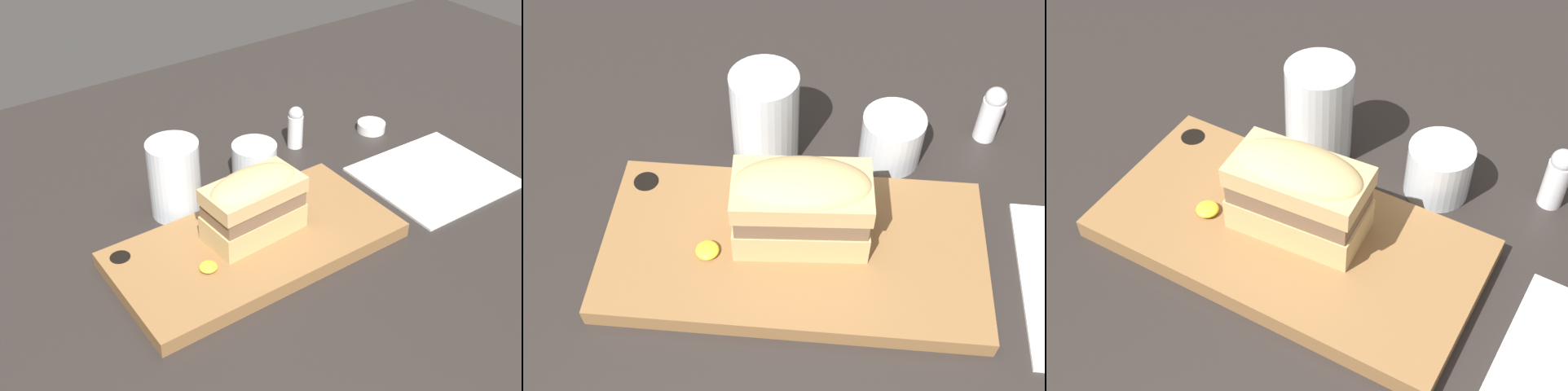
# 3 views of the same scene
# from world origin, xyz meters

# --- Properties ---
(dining_table) EXTENTS (1.91, 1.26, 0.02)m
(dining_table) POSITION_xyz_m (0.00, 0.00, 0.01)
(dining_table) COLOR #282321
(dining_table) RESTS_ON ground
(serving_board) EXTENTS (0.40, 0.20, 0.02)m
(serving_board) POSITION_xyz_m (-0.08, -0.00, 0.03)
(serving_board) COLOR olive
(serving_board) RESTS_ON dining_table
(sandwich) EXTENTS (0.14, 0.08, 0.10)m
(sandwich) POSITION_xyz_m (-0.07, 0.01, 0.09)
(sandwich) COLOR tan
(sandwich) RESTS_ON serving_board
(mustard_dollop) EXTENTS (0.02, 0.02, 0.01)m
(mustard_dollop) POSITION_xyz_m (-0.16, -0.02, 0.05)
(mustard_dollop) COLOR yellow
(mustard_dollop) RESTS_ON serving_board
(water_glass) EXTENTS (0.08, 0.08, 0.12)m
(water_glass) POSITION_xyz_m (-0.12, 0.14, 0.07)
(water_glass) COLOR silver
(water_glass) RESTS_ON dining_table
(wine_glass) EXTENTS (0.07, 0.07, 0.06)m
(wine_glass) POSITION_xyz_m (0.02, 0.15, 0.05)
(wine_glass) COLOR silver
(wine_glass) RESTS_ON dining_table
(napkin) EXTENTS (0.22, 0.20, 0.00)m
(napkin) POSITION_xyz_m (0.27, -0.01, 0.02)
(napkin) COLOR white
(napkin) RESTS_ON dining_table
(salt_shaker) EXTENTS (0.03, 0.03, 0.08)m
(salt_shaker) POSITION_xyz_m (0.14, 0.20, 0.06)
(salt_shaker) COLOR white
(salt_shaker) RESTS_ON dining_table
(condiment_dish) EXTENTS (0.05, 0.05, 0.02)m
(condiment_dish) POSITION_xyz_m (0.29, 0.16, 0.03)
(condiment_dish) COLOR white
(condiment_dish) RESTS_ON dining_table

